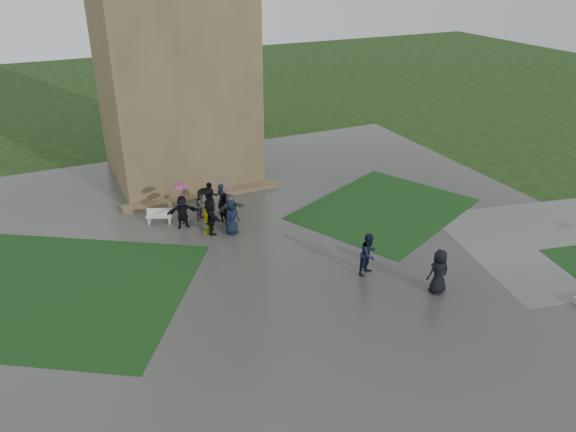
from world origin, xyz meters
name	(u,v)px	position (x,y,z in m)	size (l,w,h in m)	color
ground	(279,292)	(0.00, 0.00, 0.00)	(120.00, 120.00, 0.00)	black
plaza	(260,269)	(0.00, 2.00, 0.01)	(34.00, 34.00, 0.02)	#353533
lawn_inset_left	(52,291)	(-8.50, 4.00, 0.03)	(11.00, 9.00, 0.01)	black
lawn_inset_right	(384,209)	(8.50, 5.00, 0.03)	(9.00, 7.00, 0.01)	black
tower	(169,23)	(0.00, 15.00, 9.00)	(8.00, 8.00, 18.00)	brown
tower_plinth	(203,196)	(0.00, 10.60, 0.13)	(9.00, 0.80, 0.22)	brown
bench	(159,216)	(-2.95, 8.45, 0.41)	(1.37, 0.92, 0.76)	silver
visitor_cluster	(212,207)	(-0.60, 6.92, 1.10)	(3.93, 3.78, 2.48)	black
pedestrian_mid	(369,254)	(4.12, -0.28, 0.97)	(0.92, 0.53, 1.90)	black
pedestrian_near	(439,271)	(5.91, -2.73, 0.99)	(0.94, 0.64, 1.93)	black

